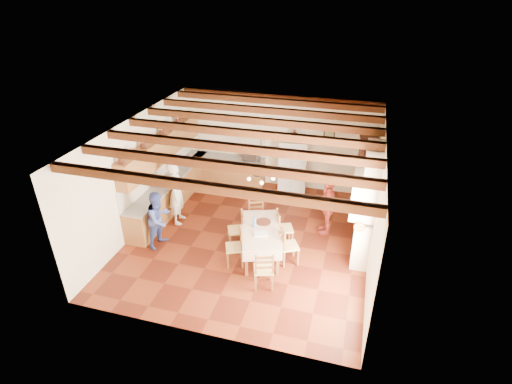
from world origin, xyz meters
TOP-DOWN VIEW (x-y plane):
  - floor at (0.00, 0.00)m, footprint 6.00×6.50m
  - ceiling at (0.00, 0.00)m, footprint 6.00×6.50m
  - wall_back at (0.00, 3.26)m, footprint 6.00×0.02m
  - wall_front at (0.00, -3.26)m, footprint 6.00×0.02m
  - wall_left at (-3.01, 0.00)m, footprint 0.02×6.50m
  - wall_right at (3.01, 0.00)m, footprint 0.02×6.50m
  - ceiling_beams at (0.00, 0.00)m, footprint 6.00×6.30m
  - lower_cabinets_left at (-2.70, 1.05)m, footprint 0.60×4.30m
  - lower_cabinets_back at (-1.55, 2.95)m, footprint 2.30×0.60m
  - countertop_left at (-2.70, 1.05)m, footprint 0.62×4.30m
  - countertop_back at (-1.55, 2.95)m, footprint 2.34×0.62m
  - backsplash_left at (-2.98, 1.05)m, footprint 0.03×4.30m
  - backsplash_back at (-1.55, 3.23)m, footprint 2.30×0.03m
  - upper_cabinets at (-2.83, 1.05)m, footprint 0.35×4.20m
  - fireplace at (2.72, 0.20)m, footprint 0.56×1.60m
  - wall_picture at (1.55, 3.23)m, footprint 0.34×0.03m
  - refrigerator at (0.55, 3.00)m, footprint 0.91×0.77m
  - hutch at (2.75, 2.03)m, footprint 0.65×1.28m
  - dining_table at (0.45, -0.56)m, footprint 1.36×1.90m
  - chandelier at (0.45, -0.56)m, footprint 0.47×0.47m
  - chair_left_near at (-0.05, -1.05)m, footprint 0.53×0.54m
  - chair_left_far at (-0.23, -0.35)m, footprint 0.54×0.55m
  - chair_right_near at (1.18, -0.64)m, footprint 0.55×0.56m
  - chair_right_far at (0.92, 0.05)m, footprint 0.53×0.54m
  - chair_end_near at (0.81, -1.63)m, footprint 0.52×0.51m
  - chair_end_far at (0.09, 0.42)m, footprint 0.54×0.53m
  - person_man at (-2.12, 0.30)m, footprint 0.54×0.73m
  - person_woman_blue at (-2.08, -0.81)m, footprint 0.71×0.83m
  - person_woman_red at (1.86, 0.87)m, footprint 0.54×0.98m
  - microwave at (-0.80, 2.95)m, footprint 0.53×0.38m
  - fridge_vase at (0.55, 3.00)m, footprint 0.36×0.36m

SIDE VIEW (x-z plane):
  - floor at x=0.00m, z-range -0.02..0.00m
  - lower_cabinets_left at x=-2.70m, z-range 0.00..0.86m
  - lower_cabinets_back at x=-1.55m, z-range 0.00..0.86m
  - chair_left_near at x=-0.05m, z-range 0.00..0.96m
  - chair_left_far at x=-0.23m, z-range 0.00..0.96m
  - chair_right_near at x=1.18m, z-range 0.00..0.96m
  - chair_right_far at x=0.92m, z-range 0.00..0.96m
  - chair_end_near at x=0.81m, z-range 0.00..0.96m
  - chair_end_far at x=0.09m, z-range 0.00..0.96m
  - dining_table at x=0.45m, z-range 0.29..1.04m
  - person_woman_blue at x=-2.08m, z-range 0.00..1.49m
  - person_woman_red at x=1.86m, z-range 0.00..1.59m
  - refrigerator at x=0.55m, z-range 0.00..1.70m
  - countertop_left at x=-2.70m, z-range 0.86..0.90m
  - countertop_back at x=-1.55m, z-range 0.86..0.90m
  - person_man at x=-2.12m, z-range 0.00..1.83m
  - microwave at x=-0.80m, z-range 0.90..1.18m
  - hutch at x=2.75m, z-range 0.00..2.23m
  - backsplash_left at x=-2.98m, z-range 0.90..1.50m
  - backsplash_back at x=-1.55m, z-range 0.90..1.50m
  - fireplace at x=2.72m, z-range 0.00..2.80m
  - wall_back at x=0.00m, z-range 0.00..3.00m
  - wall_front at x=0.00m, z-range 0.00..3.00m
  - wall_left at x=-3.01m, z-range 0.00..3.00m
  - wall_right at x=3.01m, z-range 0.00..3.00m
  - upper_cabinets at x=-2.83m, z-range 1.50..2.20m
  - wall_picture at x=1.55m, z-range 1.64..2.06m
  - fridge_vase at x=0.55m, z-range 1.70..2.01m
  - chandelier at x=0.45m, z-range 2.23..2.27m
  - ceiling_beams at x=0.00m, z-range 2.83..2.99m
  - ceiling at x=0.00m, z-range 3.00..3.02m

